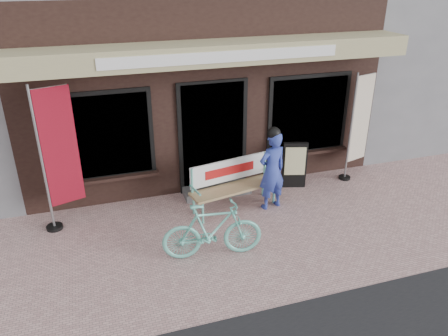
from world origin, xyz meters
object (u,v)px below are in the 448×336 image
object	(u,v)px
person	(272,169)
menu_stand	(294,165)
nobori_red	(58,156)
bench	(232,181)
nobori_cream	(359,125)
bicycle	(212,230)

from	to	relation	value
person	menu_stand	xyz separation A→B (m)	(0.75, 0.60, -0.28)
nobori_red	person	bearing A→B (deg)	-26.60
nobori_red	bench	bearing A→B (deg)	-23.85
nobori_cream	menu_stand	world-z (taller)	nobori_cream
person	nobori_red	bearing A→B (deg)	159.75
bench	person	distance (m)	0.75
menu_stand	nobori_cream	bearing A→B (deg)	18.98
person	menu_stand	world-z (taller)	person
nobori_red	nobori_cream	distance (m)	5.73
person	nobori_red	xyz separation A→B (m)	(-3.56, 0.50, 0.52)
person	bicycle	size ratio (longest dim) A/B	1.03
person	menu_stand	distance (m)	1.00
nobori_cream	person	bearing A→B (deg)	-179.41
bench	person	bearing A→B (deg)	-30.52
bench	person	size ratio (longest dim) A/B	1.09
nobori_cream	menu_stand	xyz separation A→B (m)	(-1.41, -0.07, -0.67)
bicycle	menu_stand	distance (m)	2.79
bicycle	menu_stand	world-z (taller)	menu_stand
bicycle	nobori_cream	xyz separation A→B (m)	(3.61, 1.79, 0.70)
bench	nobori_cream	world-z (taller)	nobori_cream
nobori_red	nobori_cream	bearing A→B (deg)	-16.92
nobori_red	menu_stand	distance (m)	4.39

